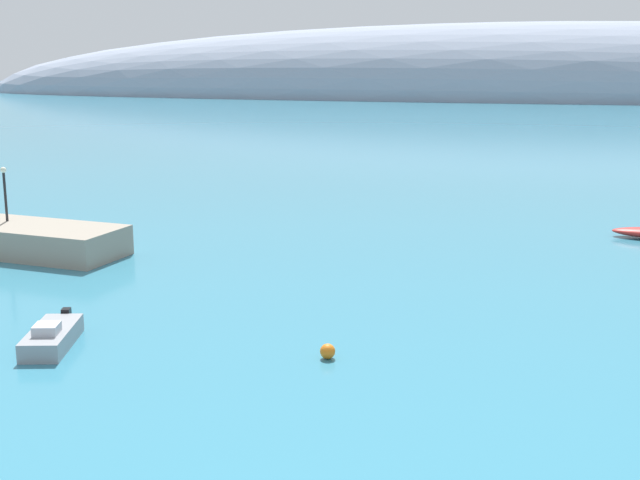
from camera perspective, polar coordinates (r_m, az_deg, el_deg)
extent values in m
ellipsoid|color=#8E99AD|center=(233.58, 15.75, 9.05)|extent=(326.45, 51.93, 38.68)
cube|color=gray|center=(37.76, -17.36, -6.20)|extent=(2.60, 4.49, 0.78)
cube|color=black|center=(39.86, -16.47, -4.86)|extent=(0.46, 0.51, 0.70)
cube|color=#B2B7C1|center=(37.00, -17.68, -5.64)|extent=(1.19, 1.22, 0.40)
sphere|color=orange|center=(34.72, 0.51, -7.39)|extent=(0.62, 0.62, 0.62)
cylinder|color=black|center=(56.22, -20.15, 2.69)|extent=(0.16, 0.16, 3.00)
sphere|color=#EAEACC|center=(55.99, -20.27, 4.39)|extent=(0.36, 0.36, 0.36)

